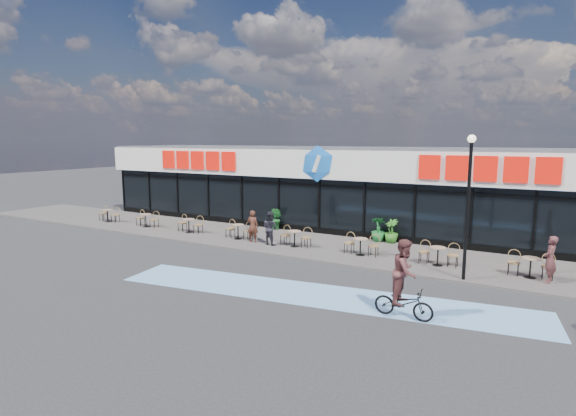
{
  "coord_description": "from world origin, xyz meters",
  "views": [
    {
      "loc": [
        10.13,
        -14.23,
        5.04
      ],
      "look_at": [
        0.07,
        3.5,
        1.92
      ],
      "focal_mm": 28.0,
      "sensor_mm": 36.0,
      "label": 1
    }
  ],
  "objects_px": {
    "patron_left": "(253,226)",
    "pedestrian_a": "(550,259)",
    "potted_plant_left": "(276,219)",
    "potted_plant_right": "(391,231)",
    "patron_right": "(270,228)",
    "cyclist_a": "(404,285)",
    "lamp_post": "(468,195)",
    "bistro_set_0": "(109,214)",
    "potted_plant_mid": "(378,229)"
  },
  "relations": [
    {
      "from": "potted_plant_left",
      "to": "pedestrian_a",
      "type": "height_order",
      "value": "pedestrian_a"
    },
    {
      "from": "pedestrian_a",
      "to": "bistro_set_0",
      "type": "bearing_deg",
      "value": -83.1
    },
    {
      "from": "cyclist_a",
      "to": "potted_plant_left",
      "type": "bearing_deg",
      "value": 137.42
    },
    {
      "from": "bistro_set_0",
      "to": "patron_left",
      "type": "height_order",
      "value": "patron_left"
    },
    {
      "from": "bistro_set_0",
      "to": "potted_plant_left",
      "type": "xyz_separation_m",
      "value": [
        10.11,
        2.91,
        0.15
      ]
    },
    {
      "from": "potted_plant_left",
      "to": "pedestrian_a",
      "type": "bearing_deg",
      "value": -14.16
    },
    {
      "from": "potted_plant_mid",
      "to": "potted_plant_left",
      "type": "bearing_deg",
      "value": 179.79
    },
    {
      "from": "patron_right",
      "to": "pedestrian_a",
      "type": "height_order",
      "value": "pedestrian_a"
    },
    {
      "from": "patron_left",
      "to": "cyclist_a",
      "type": "height_order",
      "value": "cyclist_a"
    },
    {
      "from": "potted_plant_left",
      "to": "patron_left",
      "type": "bearing_deg",
      "value": -79.37
    },
    {
      "from": "lamp_post",
      "to": "potted_plant_mid",
      "type": "relative_size",
      "value": 4.27
    },
    {
      "from": "potted_plant_mid",
      "to": "pedestrian_a",
      "type": "xyz_separation_m",
      "value": [
        7.24,
        -3.28,
        0.23
      ]
    },
    {
      "from": "cyclist_a",
      "to": "patron_right",
      "type": "bearing_deg",
      "value": 145.11
    },
    {
      "from": "lamp_post",
      "to": "potted_plant_mid",
      "type": "distance_m",
      "value": 6.79
    },
    {
      "from": "lamp_post",
      "to": "potted_plant_left",
      "type": "relative_size",
      "value": 4.2
    },
    {
      "from": "potted_plant_mid",
      "to": "patron_left",
      "type": "relative_size",
      "value": 0.77
    },
    {
      "from": "potted_plant_left",
      "to": "bistro_set_0",
      "type": "bearing_deg",
      "value": -163.97
    },
    {
      "from": "bistro_set_0",
      "to": "cyclist_a",
      "type": "bearing_deg",
      "value": -16.48
    },
    {
      "from": "potted_plant_right",
      "to": "patron_left",
      "type": "height_order",
      "value": "patron_left"
    },
    {
      "from": "lamp_post",
      "to": "potted_plant_left",
      "type": "bearing_deg",
      "value": 157.23
    },
    {
      "from": "potted_plant_left",
      "to": "patron_right",
      "type": "relative_size",
      "value": 0.77
    },
    {
      "from": "potted_plant_right",
      "to": "bistro_set_0",
      "type": "bearing_deg",
      "value": -170.09
    },
    {
      "from": "lamp_post",
      "to": "pedestrian_a",
      "type": "distance_m",
      "value": 3.61
    },
    {
      "from": "potted_plant_left",
      "to": "potted_plant_right",
      "type": "relative_size",
      "value": 1.06
    },
    {
      "from": "potted_plant_right",
      "to": "patron_right",
      "type": "bearing_deg",
      "value": -146.6
    },
    {
      "from": "pedestrian_a",
      "to": "cyclist_a",
      "type": "distance_m",
      "value": 6.5
    },
    {
      "from": "patron_left",
      "to": "pedestrian_a",
      "type": "height_order",
      "value": "pedestrian_a"
    },
    {
      "from": "patron_right",
      "to": "potted_plant_mid",
      "type": "bearing_deg",
      "value": -131.74
    },
    {
      "from": "pedestrian_a",
      "to": "patron_right",
      "type": "bearing_deg",
      "value": -82.52
    },
    {
      "from": "patron_right",
      "to": "cyclist_a",
      "type": "distance_m",
      "value": 9.58
    },
    {
      "from": "bistro_set_0",
      "to": "potted_plant_left",
      "type": "distance_m",
      "value": 10.52
    },
    {
      "from": "potted_plant_right",
      "to": "potted_plant_left",
      "type": "bearing_deg",
      "value": 179.97
    },
    {
      "from": "potted_plant_mid",
      "to": "patron_left",
      "type": "distance_m",
      "value": 6.13
    },
    {
      "from": "lamp_post",
      "to": "pedestrian_a",
      "type": "bearing_deg",
      "value": 22.35
    },
    {
      "from": "patron_left",
      "to": "patron_right",
      "type": "bearing_deg",
      "value": 170.57
    },
    {
      "from": "lamp_post",
      "to": "potted_plant_mid",
      "type": "xyz_separation_m",
      "value": [
        -4.6,
        4.36,
        -2.44
      ]
    },
    {
      "from": "patron_right",
      "to": "pedestrian_a",
      "type": "distance_m",
      "value": 11.47
    },
    {
      "from": "patron_left",
      "to": "cyclist_a",
      "type": "bearing_deg",
      "value": 140.9
    },
    {
      "from": "bistro_set_0",
      "to": "potted_plant_right",
      "type": "xyz_separation_m",
      "value": [
        16.61,
        2.9,
        0.12
      ]
    },
    {
      "from": "lamp_post",
      "to": "pedestrian_a",
      "type": "relative_size",
      "value": 3.08
    },
    {
      "from": "potted_plant_right",
      "to": "cyclist_a",
      "type": "distance_m",
      "value": 9.19
    },
    {
      "from": "lamp_post",
      "to": "patron_right",
      "type": "xyz_separation_m",
      "value": [
        -8.83,
        1.16,
        -2.24
      ]
    },
    {
      "from": "patron_left",
      "to": "patron_right",
      "type": "xyz_separation_m",
      "value": [
        1.02,
        -0.04,
        0.01
      ]
    },
    {
      "from": "bistro_set_0",
      "to": "patron_right",
      "type": "xyz_separation_m",
      "value": [
        11.73,
        -0.32,
        0.34
      ]
    },
    {
      "from": "lamp_post",
      "to": "potted_plant_left",
      "type": "xyz_separation_m",
      "value": [
        -10.45,
        4.39,
        -2.43
      ]
    },
    {
      "from": "pedestrian_a",
      "to": "potted_plant_right",
      "type": "bearing_deg",
      "value": -108.71
    },
    {
      "from": "bistro_set_0",
      "to": "potted_plant_right",
      "type": "height_order",
      "value": "potted_plant_right"
    },
    {
      "from": "lamp_post",
      "to": "bistro_set_0",
      "type": "bearing_deg",
      "value": 175.88
    },
    {
      "from": "patron_right",
      "to": "pedestrian_a",
      "type": "bearing_deg",
      "value": -169.19
    },
    {
      "from": "potted_plant_right",
      "to": "patron_right",
      "type": "height_order",
      "value": "patron_right"
    }
  ]
}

